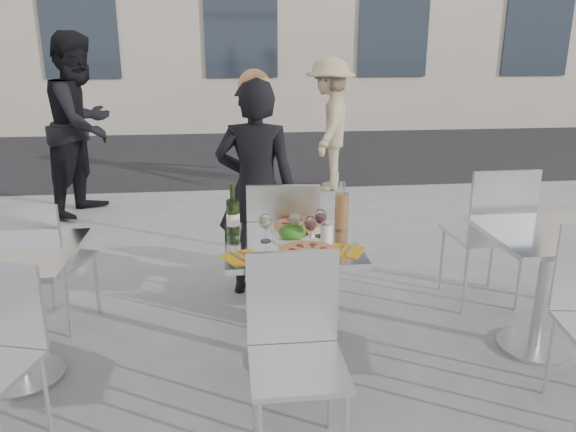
{
  "coord_description": "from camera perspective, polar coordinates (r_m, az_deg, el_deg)",
  "views": [
    {
      "loc": [
        -0.33,
        -2.86,
        1.8
      ],
      "look_at": [
        0.0,
        0.15,
        0.85
      ],
      "focal_mm": 35.0,
      "sensor_mm": 36.0,
      "label": 1
    }
  ],
  "objects": [
    {
      "name": "pedestrian_a",
      "position": [
        6.34,
        -20.19,
        8.66
      ],
      "size": [
        0.99,
        1.11,
        1.89
      ],
      "primitive_type": "imported",
      "rotation": [
        0.0,
        0.0,
        1.22
      ],
      "color": "black",
      "rests_on": "ground"
    },
    {
      "name": "pizza_far",
      "position": [
        3.27,
        0.9,
        -1.04
      ],
      "size": [
        0.3,
        0.3,
        0.03
      ],
      "color": "white",
      "rests_on": "main_table"
    },
    {
      "name": "chair_near",
      "position": [
        2.53,
        0.75,
        -12.45
      ],
      "size": [
        0.42,
        0.43,
        0.92
      ],
      "rotation": [
        0.0,
        0.0,
        0.0
      ],
      "color": "silver",
      "rests_on": "ground"
    },
    {
      "name": "carafe",
      "position": [
        3.22,
        5.48,
        0.51
      ],
      "size": [
        0.08,
        0.08,
        0.29
      ],
      "color": "tan",
      "rests_on": "main_table"
    },
    {
      "name": "salad_plate",
      "position": [
        3.08,
        0.43,
        -1.78
      ],
      "size": [
        0.22,
        0.22,
        0.09
      ],
      "color": "white",
      "rests_on": "main_table"
    },
    {
      "name": "side_table_left",
      "position": [
        3.34,
        -26.42,
        -6.71
      ],
      "size": [
        0.72,
        0.72,
        0.75
      ],
      "color": "#B7BABF",
      "rests_on": "ground"
    },
    {
      "name": "pizza_near",
      "position": [
        2.89,
        2.08,
        -3.7
      ],
      "size": [
        0.31,
        0.31,
        0.02
      ],
      "color": "tan",
      "rests_on": "main_table"
    },
    {
      "name": "napkin_left",
      "position": [
        2.85,
        -4.64,
        -4.2
      ],
      "size": [
        0.24,
        0.24,
        0.01
      ],
      "rotation": [
        0.0,
        0.0,
        0.5
      ],
      "color": "gold",
      "rests_on": "main_table"
    },
    {
      "name": "chair_far",
      "position": [
        3.58,
        -0.51,
        -2.57
      ],
      "size": [
        0.48,
        0.49,
        0.98
      ],
      "rotation": [
        0.0,
        0.0,
        3.06
      ],
      "color": "silver",
      "rests_on": "ground"
    },
    {
      "name": "sugar_shaker",
      "position": [
        3.07,
        3.93,
        -1.55
      ],
      "size": [
        0.06,
        0.06,
        0.11
      ],
      "color": "white",
      "rests_on": "main_table"
    },
    {
      "name": "side_chair_lfar",
      "position": [
        3.82,
        -23.51,
        -3.55
      ],
      "size": [
        0.51,
        0.52,
        0.89
      ],
      "rotation": [
        0.0,
        0.0,
        2.84
      ],
      "color": "silver",
      "rests_on": "ground"
    },
    {
      "name": "main_table",
      "position": [
        3.14,
        0.3,
        -6.24
      ],
      "size": [
        0.72,
        0.72,
        0.75
      ],
      "color": "#B7BABF",
      "rests_on": "ground"
    },
    {
      "name": "side_chair_rfar",
      "position": [
        4.04,
        19.97,
        -0.97
      ],
      "size": [
        0.47,
        0.49,
        1.01
      ],
      "rotation": [
        0.0,
        0.0,
        3.18
      ],
      "color": "silver",
      "rests_on": "ground"
    },
    {
      "name": "wineglass_red_b",
      "position": [
        3.12,
        3.34,
        -0.14
      ],
      "size": [
        0.07,
        0.07,
        0.16
      ],
      "color": "white",
      "rests_on": "main_table"
    },
    {
      "name": "wineglass_white_a",
      "position": [
        3.04,
        -2.3,
        -0.63
      ],
      "size": [
        0.07,
        0.07,
        0.16
      ],
      "color": "white",
      "rests_on": "main_table"
    },
    {
      "name": "ground",
      "position": [
        3.39,
        0.28,
        -14.6
      ],
      "size": [
        80.0,
        80.0,
        0.0
      ],
      "primitive_type": "plane",
      "color": "slate"
    },
    {
      "name": "wine_bottle",
      "position": [
        3.16,
        -5.61,
        0.09
      ],
      "size": [
        0.07,
        0.08,
        0.29
      ],
      "color": "#334E1D",
      "rests_on": "main_table"
    },
    {
      "name": "wineglass_red_a",
      "position": [
        3.0,
        2.3,
        -0.85
      ],
      "size": [
        0.07,
        0.07,
        0.16
      ],
      "color": "white",
      "rests_on": "main_table"
    },
    {
      "name": "napkin_right",
      "position": [
        2.95,
        5.79,
        -3.48
      ],
      "size": [
        0.24,
        0.24,
        0.01
      ],
      "rotation": [
        0.0,
        0.0,
        -0.49
      ],
      "color": "gold",
      "rests_on": "main_table"
    },
    {
      "name": "pedestrian_b",
      "position": [
        6.99,
        4.21,
        9.25
      ],
      "size": [
        0.86,
        1.17,
        1.62
      ],
      "primitive_type": "imported",
      "rotation": [
        0.0,
        0.0,
        4.44
      ],
      "color": "tan",
      "rests_on": "ground"
    },
    {
      "name": "side_table_right",
      "position": [
        3.62,
        24.7,
        -4.64
      ],
      "size": [
        0.72,
        0.72,
        0.75
      ],
      "color": "#B7BABF",
      "rests_on": "ground"
    },
    {
      "name": "woman_diner",
      "position": [
        4.0,
        -3.27,
        2.68
      ],
      "size": [
        0.63,
        0.47,
        1.57
      ],
      "primitive_type": "imported",
      "rotation": [
        0.0,
        0.0,
        2.97
      ],
      "color": "black",
      "rests_on": "ground"
    },
    {
      "name": "wineglass_white_b",
      "position": [
        3.08,
        0.69,
        -0.37
      ],
      "size": [
        0.07,
        0.07,
        0.16
      ],
      "color": "white",
      "rests_on": "main_table"
    },
    {
      "name": "street_asphalt",
      "position": [
        9.54,
        -4.16,
        6.53
      ],
      "size": [
        24.0,
        5.0,
        0.0
      ],
      "primitive_type": "cube",
      "color": "black",
      "rests_on": "ground"
    }
  ]
}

